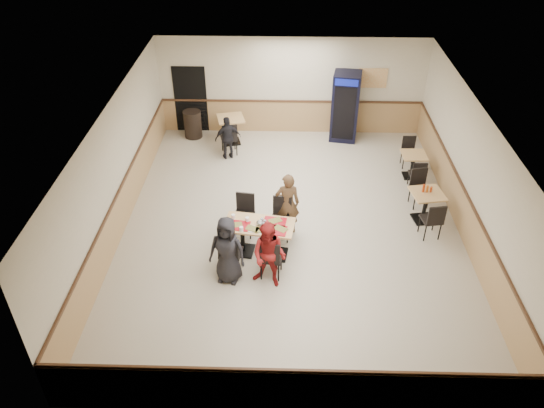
{
  "coord_description": "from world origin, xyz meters",
  "views": [
    {
      "loc": [
        -0.19,
        -10.13,
        7.74
      ],
      "look_at": [
        -0.45,
        -0.5,
        1.0
      ],
      "focal_mm": 35.0,
      "sensor_mm": 36.0,
      "label": 1
    }
  ],
  "objects_px": {
    "diner_woman_left": "(227,250)",
    "pepsi_cooler": "(345,107)",
    "diner_woman_right": "(269,255)",
    "lone_diner": "(228,138)",
    "trash_bin": "(193,124)",
    "back_table": "(231,126)",
    "diner_man_opposite": "(287,204)",
    "side_table_near": "(426,202)",
    "side_table_far": "(413,162)",
    "main_table": "(259,234)"
  },
  "relations": [
    {
      "from": "diner_woman_right",
      "to": "side_table_near",
      "type": "xyz_separation_m",
      "value": [
        3.68,
        2.33,
        -0.24
      ]
    },
    {
      "from": "diner_man_opposite",
      "to": "lone_diner",
      "type": "bearing_deg",
      "value": -66.79
    },
    {
      "from": "side_table_far",
      "to": "side_table_near",
      "type": "bearing_deg",
      "value": -92.37
    },
    {
      "from": "diner_man_opposite",
      "to": "side_table_far",
      "type": "distance_m",
      "value": 4.24
    },
    {
      "from": "diner_woman_right",
      "to": "side_table_far",
      "type": "height_order",
      "value": "diner_woman_right"
    },
    {
      "from": "diner_woman_left",
      "to": "diner_woman_right",
      "type": "xyz_separation_m",
      "value": [
        0.86,
        -0.12,
        -0.02
      ]
    },
    {
      "from": "diner_woman_left",
      "to": "diner_man_opposite",
      "type": "relative_size",
      "value": 0.99
    },
    {
      "from": "main_table",
      "to": "side_table_near",
      "type": "distance_m",
      "value": 4.16
    },
    {
      "from": "diner_woman_left",
      "to": "back_table",
      "type": "distance_m",
      "value": 6.07
    },
    {
      "from": "diner_man_opposite",
      "to": "pepsi_cooler",
      "type": "xyz_separation_m",
      "value": [
        1.72,
        4.75,
        0.26
      ]
    },
    {
      "from": "lone_diner",
      "to": "side_table_near",
      "type": "relative_size",
      "value": 1.52
    },
    {
      "from": "lone_diner",
      "to": "side_table_near",
      "type": "bearing_deg",
      "value": 130.27
    },
    {
      "from": "main_table",
      "to": "diner_woman_right",
      "type": "xyz_separation_m",
      "value": [
        0.25,
        -0.96,
        0.22
      ]
    },
    {
      "from": "pepsi_cooler",
      "to": "trash_bin",
      "type": "relative_size",
      "value": 2.46
    },
    {
      "from": "diner_woman_left",
      "to": "diner_woman_right",
      "type": "distance_m",
      "value": 0.87
    },
    {
      "from": "side_table_near",
      "to": "side_table_far",
      "type": "bearing_deg",
      "value": 87.63
    },
    {
      "from": "diner_woman_left",
      "to": "pepsi_cooler",
      "type": "xyz_separation_m",
      "value": [
        2.94,
        6.44,
        0.27
      ]
    },
    {
      "from": "lone_diner",
      "to": "main_table",
      "type": "bearing_deg",
      "value": 84.64
    },
    {
      "from": "diner_woman_right",
      "to": "pepsi_cooler",
      "type": "bearing_deg",
      "value": 93.57
    },
    {
      "from": "side_table_near",
      "to": "pepsi_cooler",
      "type": "xyz_separation_m",
      "value": [
        -1.6,
        4.22,
        0.52
      ]
    },
    {
      "from": "trash_bin",
      "to": "back_table",
      "type": "bearing_deg",
      "value": -16.03
    },
    {
      "from": "main_table",
      "to": "diner_woman_right",
      "type": "bearing_deg",
      "value": -67.62
    },
    {
      "from": "diner_woman_right",
      "to": "side_table_far",
      "type": "relative_size",
      "value": 2.18
    },
    {
      "from": "diner_man_opposite",
      "to": "side_table_near",
      "type": "bearing_deg",
      "value": -174.23
    },
    {
      "from": "side_table_near",
      "to": "pepsi_cooler",
      "type": "bearing_deg",
      "value": 110.75
    },
    {
      "from": "back_table",
      "to": "pepsi_cooler",
      "type": "xyz_separation_m",
      "value": [
        3.42,
        0.39,
        0.5
      ]
    },
    {
      "from": "lone_diner",
      "to": "trash_bin",
      "type": "height_order",
      "value": "lone_diner"
    },
    {
      "from": "diner_woman_right",
      "to": "diner_man_opposite",
      "type": "relative_size",
      "value": 0.97
    },
    {
      "from": "pepsi_cooler",
      "to": "side_table_far",
      "type": "bearing_deg",
      "value": -43.43
    },
    {
      "from": "diner_woman_right",
      "to": "lone_diner",
      "type": "relative_size",
      "value": 1.18
    },
    {
      "from": "back_table",
      "to": "trash_bin",
      "type": "distance_m",
      "value": 1.27
    },
    {
      "from": "diner_woman_left",
      "to": "trash_bin",
      "type": "bearing_deg",
      "value": 115.86
    },
    {
      "from": "lone_diner",
      "to": "trash_bin",
      "type": "xyz_separation_m",
      "value": [
        -1.22,
        1.28,
        -0.22
      ]
    },
    {
      "from": "side_table_near",
      "to": "side_table_far",
      "type": "distance_m",
      "value": 2.0
    },
    {
      "from": "diner_woman_right",
      "to": "diner_man_opposite",
      "type": "xyz_separation_m",
      "value": [
        0.36,
        1.81,
        0.02
      ]
    },
    {
      "from": "lone_diner",
      "to": "side_table_far",
      "type": "bearing_deg",
      "value": 150.25
    },
    {
      "from": "diner_woman_left",
      "to": "pepsi_cooler",
      "type": "distance_m",
      "value": 7.08
    },
    {
      "from": "diner_woman_left",
      "to": "diner_man_opposite",
      "type": "bearing_deg",
      "value": 65.06
    },
    {
      "from": "side_table_near",
      "to": "pepsi_cooler",
      "type": "height_order",
      "value": "pepsi_cooler"
    },
    {
      "from": "pepsi_cooler",
      "to": "side_table_near",
      "type": "bearing_deg",
      "value": -59.75
    },
    {
      "from": "main_table",
      "to": "pepsi_cooler",
      "type": "relative_size",
      "value": 0.77
    },
    {
      "from": "diner_man_opposite",
      "to": "back_table",
      "type": "distance_m",
      "value": 4.68
    },
    {
      "from": "main_table",
      "to": "lone_diner",
      "type": "height_order",
      "value": "lone_diner"
    },
    {
      "from": "diner_man_opposite",
      "to": "side_table_far",
      "type": "bearing_deg",
      "value": -146.66
    },
    {
      "from": "diner_woman_right",
      "to": "back_table",
      "type": "relative_size",
      "value": 1.64
    },
    {
      "from": "diner_woman_right",
      "to": "side_table_near",
      "type": "distance_m",
      "value": 4.36
    },
    {
      "from": "diner_woman_right",
      "to": "side_table_near",
      "type": "height_order",
      "value": "diner_woman_right"
    },
    {
      "from": "diner_woman_left",
      "to": "lone_diner",
      "type": "bearing_deg",
      "value": 106.35
    },
    {
      "from": "main_table",
      "to": "lone_diner",
      "type": "bearing_deg",
      "value": 112.38
    },
    {
      "from": "diner_woman_left",
      "to": "diner_woman_right",
      "type": "bearing_deg",
      "value": 2.95
    }
  ]
}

